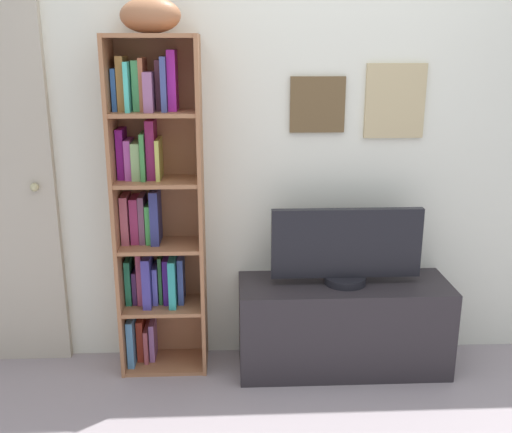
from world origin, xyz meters
The scene contains 5 objects.
back_wall centered at (0.00, 1.13, 1.23)m, with size 4.80×0.08×2.45m.
bookshelf centered at (-0.72, 1.00, 0.90)m, with size 0.45×0.27×1.76m.
football centered at (-0.68, 0.96, 1.84)m, with size 0.30×0.16×0.16m, color #955E3E.
tv_stand centered at (0.28, 0.90, 0.25)m, with size 1.12×0.40×0.49m.
television centered at (0.28, 0.90, 0.69)m, with size 0.79×0.22×0.41m.
Camera 1 is at (-0.32, -1.96, 1.70)m, focal length 41.02 mm.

